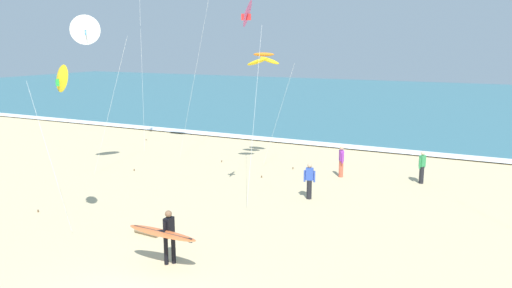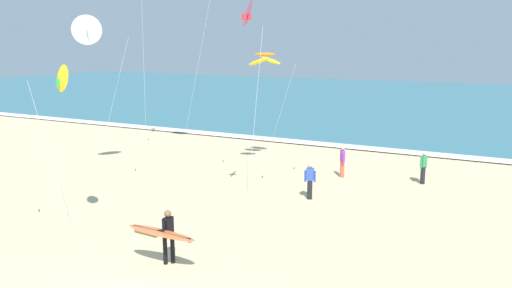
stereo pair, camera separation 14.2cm
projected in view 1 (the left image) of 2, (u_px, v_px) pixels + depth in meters
ocean_water at (426, 101)px, 57.95m from camera, size 160.00×60.00×0.08m
shoreline_foam at (359, 147)px, 31.87m from camera, size 160.00×1.33×0.01m
surfer_lead at (166, 233)px, 14.88m from camera, size 2.30×0.94×1.71m
kite_arc_amber_near at (264, 59)px, 26.15m from camera, size 2.40×2.52×6.14m
kite_delta_golden_mid at (60, 79)px, 16.51m from camera, size 3.55×1.45×5.94m
kite_delta_ivory_distant at (85, 30)px, 24.09m from camera, size 1.86×2.23×7.98m
kite_delta_rose_outer at (246, 15)px, 18.81m from camera, size 1.94×5.18×8.24m
bystander_purple_top at (341, 161)px, 24.98m from camera, size 0.32×0.44×1.59m
bystander_green_top at (422, 167)px, 23.82m from camera, size 0.29×0.46×1.59m
bystander_blue_top at (309, 181)px, 21.44m from camera, size 0.49×0.25×1.59m
driftwood_log at (146, 232)px, 17.51m from camera, size 1.02×0.26×0.18m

